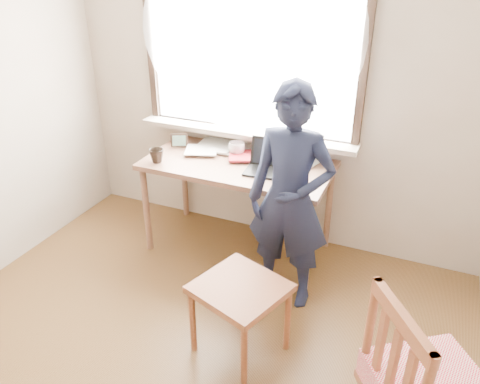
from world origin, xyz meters
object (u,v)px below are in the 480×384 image
at_px(laptop, 270,164).
at_px(work_chair, 240,296).
at_px(person, 290,200).
at_px(desk, 238,172).
at_px(mug_dark, 157,156).
at_px(mug_white, 237,149).

height_order(laptop, work_chair, laptop).
height_order(work_chair, person, person).
bearing_deg(desk, mug_dark, -157.98).
bearing_deg(mug_dark, mug_white, 36.51).
relative_size(mug_white, mug_dark, 1.17).
distance_m(desk, laptop, 0.31).
distance_m(mug_dark, work_chair, 1.40).
relative_size(desk, mug_white, 10.73).
distance_m(mug_white, person, 0.86).
xyz_separation_m(mug_white, work_chair, (0.54, -1.19, -0.41)).
relative_size(laptop, mug_dark, 3.03).
xyz_separation_m(desk, person, (0.56, -0.43, 0.09)).
xyz_separation_m(mug_dark, person, (1.15, -0.19, -0.05)).
height_order(laptop, person, person).
bearing_deg(mug_white, work_chair, -65.51).
height_order(mug_white, person, person).
height_order(mug_white, mug_dark, same).
height_order(mug_dark, work_chair, mug_dark).
bearing_deg(work_chair, laptop, 101.02).
bearing_deg(mug_white, laptop, -26.93).
height_order(mug_dark, person, person).
bearing_deg(desk, mug_white, 116.63).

